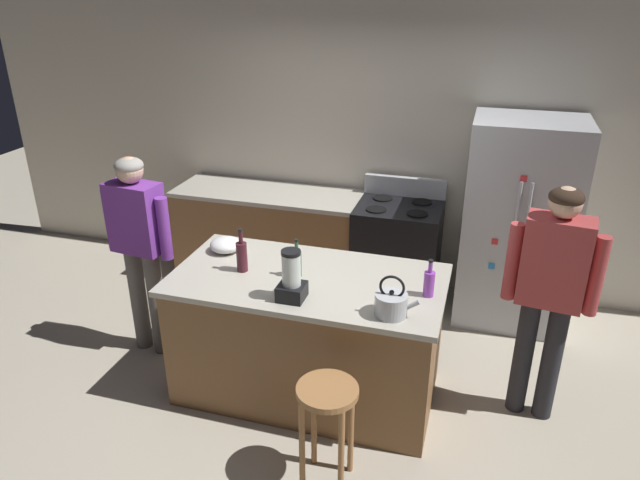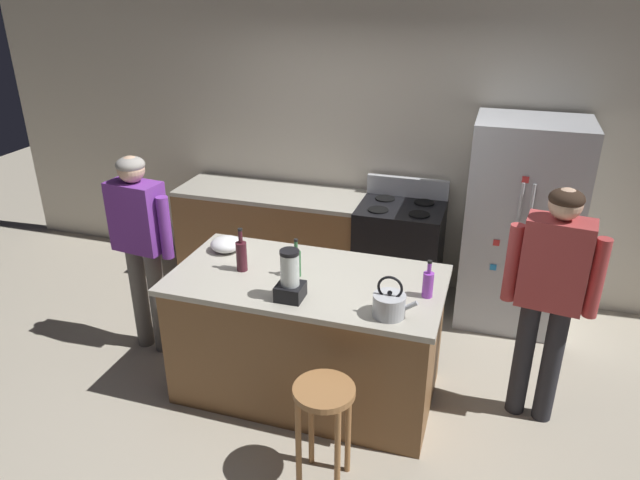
{
  "view_description": "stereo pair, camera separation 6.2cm",
  "coord_description": "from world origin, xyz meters",
  "px_view_note": "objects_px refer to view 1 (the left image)",
  "views": [
    {
      "loc": [
        1.09,
        -3.35,
        2.81
      ],
      "look_at": [
        0.0,
        0.3,
        1.09
      ],
      "focal_mm": 32.73,
      "sensor_mm": 36.0,
      "label": 1
    },
    {
      "loc": [
        1.15,
        -3.33,
        2.81
      ],
      "look_at": [
        0.0,
        0.3,
        1.09
      ],
      "focal_mm": 32.73,
      "sensor_mm": 36.0,
      "label": 2
    }
  ],
  "objects_px": {
    "bottle_wine": "(242,256)",
    "mixing_bowl": "(226,245)",
    "person_by_island_left": "(139,238)",
    "bottle_olive_oil": "(297,263)",
    "person_by_sink_right": "(551,285)",
    "kitchen_island": "(308,335)",
    "bottle_soda": "(429,283)",
    "bar_stool": "(327,410)",
    "blender_appliance": "(291,279)",
    "refrigerator": "(518,224)",
    "stove_range": "(397,252)",
    "tea_kettle": "(391,304)"
  },
  "relations": [
    {
      "from": "stove_range",
      "to": "bottle_wine",
      "type": "bearing_deg",
      "value": -118.43
    },
    {
      "from": "person_by_sink_right",
      "to": "blender_appliance",
      "type": "height_order",
      "value": "person_by_sink_right"
    },
    {
      "from": "person_by_sink_right",
      "to": "bottle_wine",
      "type": "height_order",
      "value": "person_by_sink_right"
    },
    {
      "from": "person_by_sink_right",
      "to": "mixing_bowl",
      "type": "relative_size",
      "value": 7.14
    },
    {
      "from": "bar_stool",
      "to": "bottle_soda",
      "type": "distance_m",
      "value": 1.03
    },
    {
      "from": "bottle_olive_oil",
      "to": "tea_kettle",
      "type": "height_order",
      "value": "bottle_olive_oil"
    },
    {
      "from": "person_by_island_left",
      "to": "bottle_soda",
      "type": "xyz_separation_m",
      "value": [
        2.22,
        -0.16,
        0.04
      ]
    },
    {
      "from": "kitchen_island",
      "to": "person_by_island_left",
      "type": "distance_m",
      "value": 1.5
    },
    {
      "from": "bar_stool",
      "to": "bottle_olive_oil",
      "type": "relative_size",
      "value": 2.53
    },
    {
      "from": "bottle_olive_oil",
      "to": "bar_stool",
      "type": "bearing_deg",
      "value": -60.78
    },
    {
      "from": "kitchen_island",
      "to": "bottle_soda",
      "type": "height_order",
      "value": "bottle_soda"
    },
    {
      "from": "stove_range",
      "to": "bottle_wine",
      "type": "relative_size",
      "value": 3.55
    },
    {
      "from": "refrigerator",
      "to": "person_by_sink_right",
      "type": "bearing_deg",
      "value": -82.42
    },
    {
      "from": "person_by_island_left",
      "to": "bottle_olive_oil",
      "type": "distance_m",
      "value": 1.33
    },
    {
      "from": "person_by_sink_right",
      "to": "tea_kettle",
      "type": "height_order",
      "value": "person_by_sink_right"
    },
    {
      "from": "mixing_bowl",
      "to": "tea_kettle",
      "type": "xyz_separation_m",
      "value": [
        1.34,
        -0.54,
        0.03
      ]
    },
    {
      "from": "mixing_bowl",
      "to": "person_by_sink_right",
      "type": "bearing_deg",
      "value": -0.24
    },
    {
      "from": "bar_stool",
      "to": "tea_kettle",
      "type": "relative_size",
      "value": 2.53
    },
    {
      "from": "person_by_sink_right",
      "to": "bottle_wine",
      "type": "distance_m",
      "value": 2.05
    },
    {
      "from": "blender_appliance",
      "to": "mixing_bowl",
      "type": "distance_m",
      "value": 0.88
    },
    {
      "from": "bottle_soda",
      "to": "bottle_wine",
      "type": "xyz_separation_m",
      "value": [
        -1.28,
        -0.02,
        0.02
      ]
    },
    {
      "from": "kitchen_island",
      "to": "bar_stool",
      "type": "distance_m",
      "value": 0.88
    },
    {
      "from": "stove_range",
      "to": "person_by_island_left",
      "type": "xyz_separation_m",
      "value": [
        -1.77,
        -1.38,
        0.51
      ]
    },
    {
      "from": "person_by_sink_right",
      "to": "person_by_island_left",
      "type": "bearing_deg",
      "value": -178.61
    },
    {
      "from": "stove_range",
      "to": "tea_kettle",
      "type": "xyz_separation_m",
      "value": [
        0.25,
        -1.84,
        0.54
      ]
    },
    {
      "from": "bottle_soda",
      "to": "tea_kettle",
      "type": "height_order",
      "value": "tea_kettle"
    },
    {
      "from": "tea_kettle",
      "to": "kitchen_island",
      "type": "bearing_deg",
      "value": 153.53
    },
    {
      "from": "stove_range",
      "to": "bottle_soda",
      "type": "distance_m",
      "value": 1.69
    },
    {
      "from": "mixing_bowl",
      "to": "kitchen_island",
      "type": "bearing_deg",
      "value": -17.49
    },
    {
      "from": "mixing_bowl",
      "to": "person_by_island_left",
      "type": "bearing_deg",
      "value": -173.26
    },
    {
      "from": "kitchen_island",
      "to": "stove_range",
      "type": "bearing_deg",
      "value": 76.06
    },
    {
      "from": "refrigerator",
      "to": "tea_kettle",
      "type": "height_order",
      "value": "refrigerator"
    },
    {
      "from": "kitchen_island",
      "to": "bar_stool",
      "type": "relative_size",
      "value": 2.68
    },
    {
      "from": "person_by_sink_right",
      "to": "bottle_soda",
      "type": "height_order",
      "value": "person_by_sink_right"
    },
    {
      "from": "refrigerator",
      "to": "blender_appliance",
      "type": "distance_m",
      "value": 2.29
    },
    {
      "from": "person_by_island_left",
      "to": "person_by_sink_right",
      "type": "relative_size",
      "value": 0.97
    },
    {
      "from": "blender_appliance",
      "to": "bottle_wine",
      "type": "bearing_deg",
      "value": 149.63
    },
    {
      "from": "person_by_sink_right",
      "to": "blender_appliance",
      "type": "relative_size",
      "value": 4.97
    },
    {
      "from": "stove_range",
      "to": "tea_kettle",
      "type": "distance_m",
      "value": 1.93
    },
    {
      "from": "stove_range",
      "to": "bottle_olive_oil",
      "type": "distance_m",
      "value": 1.69
    },
    {
      "from": "stove_range",
      "to": "person_by_sink_right",
      "type": "distance_m",
      "value": 1.85
    },
    {
      "from": "tea_kettle",
      "to": "blender_appliance",
      "type": "bearing_deg",
      "value": 178.73
    },
    {
      "from": "refrigerator",
      "to": "person_by_island_left",
      "type": "height_order",
      "value": "refrigerator"
    },
    {
      "from": "kitchen_island",
      "to": "tea_kettle",
      "type": "relative_size",
      "value": 6.78
    },
    {
      "from": "bottle_wine",
      "to": "mixing_bowl",
      "type": "distance_m",
      "value": 0.36
    },
    {
      "from": "kitchen_island",
      "to": "bottle_olive_oil",
      "type": "bearing_deg",
      "value": -179.41
    },
    {
      "from": "kitchen_island",
      "to": "person_by_sink_right",
      "type": "distance_m",
      "value": 1.67
    },
    {
      "from": "refrigerator",
      "to": "tea_kettle",
      "type": "relative_size",
      "value": 6.52
    },
    {
      "from": "blender_appliance",
      "to": "refrigerator",
      "type": "bearing_deg",
      "value": 52.06
    },
    {
      "from": "refrigerator",
      "to": "blender_appliance",
      "type": "height_order",
      "value": "refrigerator"
    }
  ]
}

